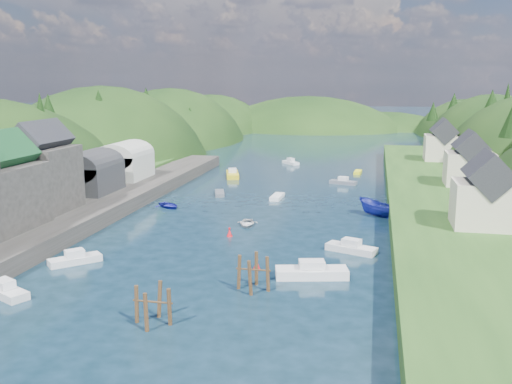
% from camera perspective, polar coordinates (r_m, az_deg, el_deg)
% --- Properties ---
extents(ground, '(600.00, 600.00, 0.00)m').
position_cam_1_polar(ground, '(95.67, 2.71, 0.18)').
color(ground, black).
rests_on(ground, ground).
extents(hillside_left, '(44.00, 245.56, 52.00)m').
position_cam_1_polar(hillside_left, '(134.67, -14.78, -0.41)').
color(hillside_left, black).
rests_on(hillside_left, ground).
extents(far_hills, '(103.00, 68.00, 44.00)m').
position_cam_1_polar(far_hills, '(219.09, 8.22, 3.52)').
color(far_hills, black).
rests_on(far_hills, ground).
extents(hill_trees, '(90.54, 149.68, 12.36)m').
position_cam_1_polar(hill_trees, '(108.41, 4.21, 7.38)').
color(hill_trees, black).
rests_on(hill_trees, ground).
extents(quay_left, '(12.00, 110.00, 2.00)m').
position_cam_1_polar(quay_left, '(75.80, -19.39, -2.65)').
color(quay_left, '#2D2B28').
rests_on(quay_left, ground).
extents(terrace_left_grass, '(12.00, 110.00, 2.50)m').
position_cam_1_polar(terrace_left_grass, '(79.56, -23.72, -2.15)').
color(terrace_left_grass, '#234719').
rests_on(terrace_left_grass, ground).
extents(boat_sheds, '(7.00, 21.00, 7.50)m').
position_cam_1_polar(boat_sheds, '(92.29, -14.56, 2.74)').
color(boat_sheds, '#2D2D30').
rests_on(boat_sheds, quay_left).
extents(terrace_right, '(16.00, 120.00, 2.40)m').
position_cam_1_polar(terrace_right, '(85.08, 18.46, -0.98)').
color(terrace_right, '#234719').
rests_on(terrace_right, ground).
extents(right_bank_cottages, '(9.00, 59.24, 8.41)m').
position_cam_1_polar(right_bank_cottages, '(92.83, 19.92, 2.83)').
color(right_bank_cottages, beige).
rests_on(right_bank_cottages, terrace_right).
extents(piling_cluster_near, '(3.19, 2.98, 3.58)m').
position_cam_1_polar(piling_cluster_near, '(44.94, -10.26, -11.42)').
color(piling_cluster_near, '#382314').
rests_on(piling_cluster_near, ground).
extents(piling_cluster_far, '(3.13, 2.93, 3.75)m').
position_cam_1_polar(piling_cluster_far, '(50.86, -0.27, -8.39)').
color(piling_cluster_far, '#382314').
rests_on(piling_cluster_far, ground).
extents(channel_buoy_near, '(0.70, 0.70, 1.10)m').
position_cam_1_polar(channel_buoy_near, '(56.57, 0.07, -7.21)').
color(channel_buoy_near, red).
rests_on(channel_buoy_near, ground).
extents(channel_buoy_far, '(0.70, 0.70, 1.10)m').
position_cam_1_polar(channel_buoy_far, '(67.79, -2.67, -4.07)').
color(channel_buoy_far, red).
rests_on(channel_buoy_far, ground).
extents(moored_boats, '(38.40, 100.03, 2.42)m').
position_cam_1_polar(moored_boats, '(69.21, -1.60, -3.58)').
color(moored_boats, white).
rests_on(moored_boats, ground).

